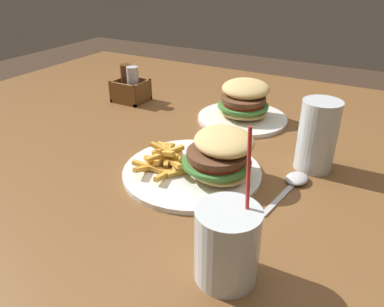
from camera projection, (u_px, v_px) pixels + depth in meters
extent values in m
cube|color=brown|center=(198.00, 139.00, 0.93)|extent=(1.63, 1.18, 0.03)
cylinder|color=brown|center=(114.00, 139.00, 1.84)|extent=(0.09, 0.09, 0.75)
cylinder|color=white|center=(192.00, 172.00, 0.75)|extent=(0.28, 0.28, 0.01)
ellipsoid|color=#DBB770|center=(217.00, 170.00, 0.72)|extent=(0.16, 0.15, 0.03)
cylinder|color=#428438|center=(217.00, 162.00, 0.72)|extent=(0.17, 0.17, 0.01)
cylinder|color=red|center=(217.00, 159.00, 0.71)|extent=(0.14, 0.14, 0.01)
cylinder|color=brown|center=(217.00, 154.00, 0.71)|extent=(0.15, 0.15, 0.01)
ellipsoid|color=#DBB770|center=(224.00, 141.00, 0.71)|extent=(0.16, 0.15, 0.05)
cube|color=gold|center=(166.00, 148.00, 0.78)|extent=(0.02, 0.07, 0.02)
cube|color=gold|center=(177.00, 163.00, 0.75)|extent=(0.03, 0.07, 0.02)
cube|color=gold|center=(178.00, 162.00, 0.76)|extent=(0.08, 0.05, 0.03)
cube|color=gold|center=(170.00, 148.00, 0.81)|extent=(0.06, 0.02, 0.01)
cube|color=gold|center=(164.00, 153.00, 0.75)|extent=(0.06, 0.02, 0.02)
cube|color=gold|center=(195.00, 165.00, 0.76)|extent=(0.04, 0.06, 0.02)
cube|color=gold|center=(160.00, 159.00, 0.77)|extent=(0.05, 0.06, 0.03)
cube|color=gold|center=(165.00, 153.00, 0.76)|extent=(0.05, 0.08, 0.02)
cube|color=gold|center=(166.00, 174.00, 0.72)|extent=(0.01, 0.08, 0.02)
cube|color=gold|center=(151.00, 168.00, 0.74)|extent=(0.09, 0.01, 0.01)
cube|color=gold|center=(168.00, 155.00, 0.76)|extent=(0.04, 0.07, 0.03)
cube|color=gold|center=(164.00, 150.00, 0.76)|extent=(0.07, 0.01, 0.02)
cube|color=gold|center=(173.00, 163.00, 0.74)|extent=(0.07, 0.06, 0.03)
cube|color=gold|center=(161.00, 160.00, 0.76)|extent=(0.05, 0.08, 0.02)
cube|color=gold|center=(157.00, 153.00, 0.80)|extent=(0.01, 0.07, 0.02)
cube|color=gold|center=(147.00, 168.00, 0.74)|extent=(0.01, 0.08, 0.03)
cube|color=gold|center=(187.00, 170.00, 0.74)|extent=(0.05, 0.08, 0.01)
cube|color=gold|center=(162.00, 160.00, 0.77)|extent=(0.03, 0.08, 0.03)
cube|color=gold|center=(164.00, 158.00, 0.76)|extent=(0.07, 0.03, 0.01)
cylinder|color=silver|center=(317.00, 136.00, 0.74)|extent=(0.08, 0.08, 0.15)
cylinder|color=#B26B19|center=(316.00, 142.00, 0.75)|extent=(0.07, 0.07, 0.12)
cylinder|color=silver|center=(227.00, 244.00, 0.49)|extent=(0.09, 0.09, 0.11)
cylinder|color=yellow|center=(227.00, 253.00, 0.50)|extent=(0.08, 0.08, 0.08)
cylinder|color=red|center=(247.00, 209.00, 0.47)|extent=(0.02, 0.02, 0.22)
ellipsoid|color=silver|center=(297.00, 179.00, 0.73)|extent=(0.05, 0.06, 0.01)
cube|color=silver|center=(278.00, 200.00, 0.67)|extent=(0.03, 0.12, 0.00)
cylinder|color=white|center=(242.00, 118.00, 1.00)|extent=(0.24, 0.24, 0.01)
ellipsoid|color=#DBB770|center=(243.00, 112.00, 0.99)|extent=(0.14, 0.12, 0.03)
cylinder|color=#428438|center=(243.00, 105.00, 0.98)|extent=(0.15, 0.15, 0.01)
cylinder|color=red|center=(243.00, 103.00, 0.98)|extent=(0.12, 0.12, 0.01)
cylinder|color=brown|center=(243.00, 99.00, 0.98)|extent=(0.13, 0.13, 0.01)
ellipsoid|color=#DBB770|center=(246.00, 88.00, 0.98)|extent=(0.14, 0.12, 0.06)
cube|color=brown|center=(131.00, 99.00, 1.13)|extent=(0.09, 0.09, 0.01)
cube|color=brown|center=(119.00, 88.00, 1.14)|extent=(0.01, 0.09, 0.06)
cube|color=brown|center=(142.00, 93.00, 1.10)|extent=(0.01, 0.09, 0.06)
cube|color=brown|center=(123.00, 94.00, 1.09)|extent=(0.09, 0.01, 0.06)
cube|color=brown|center=(138.00, 87.00, 1.15)|extent=(0.09, 0.01, 0.06)
cylinder|color=#512D14|center=(127.00, 81.00, 1.12)|extent=(0.03, 0.03, 0.10)
cylinder|color=#B2B2B7|center=(133.00, 83.00, 1.10)|extent=(0.03, 0.03, 0.10)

